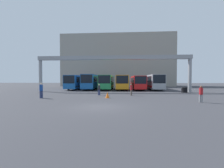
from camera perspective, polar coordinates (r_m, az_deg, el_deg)
ground_plane at (r=12.18m, az=-4.50°, el=-8.71°), size 200.00×200.00×0.00m
building_backdrop at (r=56.05m, az=2.12°, el=8.45°), size 38.70×12.00×17.84m
overhead_gantry at (r=27.56m, az=0.23°, el=8.55°), size 27.93×0.80×6.59m
bus_slot_0 at (r=36.69m, az=-12.80°, el=0.96°), size 2.52×12.41×3.17m
bus_slot_1 at (r=35.36m, az=-7.56°, el=1.12°), size 2.60×11.44×3.34m
bus_slot_2 at (r=34.26m, az=-1.97°, el=0.98°), size 2.61×10.29×3.19m
bus_slot_3 at (r=34.01m, az=3.92°, el=0.93°), size 2.60×10.15×3.15m
bus_slot_4 at (r=34.97m, az=9.69°, el=0.81°), size 2.50×11.72×3.01m
bus_slot_5 at (r=35.60m, az=15.32°, el=1.02°), size 2.61×11.94×3.27m
pedestrian_mid_right at (r=21.07m, az=7.34°, el=-2.02°), size 0.34×0.34×1.63m
pedestrian_near_right at (r=19.78m, az=-25.37°, el=-2.08°), size 0.38×0.38×1.83m
pedestrian_near_left at (r=16.76m, az=30.79°, el=-3.16°), size 0.34×0.34×1.62m
pedestrian_mid_left at (r=21.40m, az=-4.96°, el=-2.02°), size 0.33×0.33×1.59m
traffic_cone at (r=18.04m, az=-1.75°, el=-4.19°), size 0.47×0.47×0.73m
tire_stack at (r=28.51m, az=25.84°, el=-2.02°), size 1.04×1.04×0.96m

